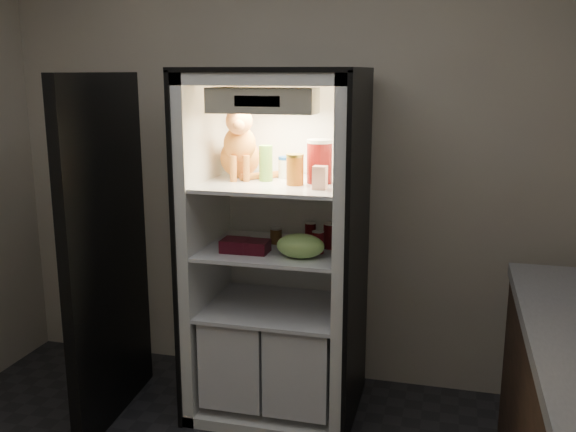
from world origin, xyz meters
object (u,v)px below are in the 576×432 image
at_px(soda_can_c, 318,242).
at_px(berry_box_left, 235,245).
at_px(refrigerator, 278,270).
at_px(soda_can_a, 310,233).
at_px(tabby_cat, 240,149).
at_px(berry_box_right, 256,247).
at_px(grape_bag, 300,246).
at_px(cream_carton, 320,178).
at_px(salsa_jar, 295,170).
at_px(parmesan_shaker, 266,163).
at_px(condiment_jar, 276,235).
at_px(pepper_jar, 320,161).
at_px(soda_can_b, 330,236).
at_px(mayo_tub, 286,167).

xyz_separation_m(soda_can_c, berry_box_left, (-0.42, -0.08, -0.03)).
distance_m(refrigerator, soda_can_a, 0.27).
relative_size(tabby_cat, berry_box_right, 3.30).
relative_size(soda_can_a, grape_bag, 0.46).
xyz_separation_m(cream_carton, berry_box_right, (-0.33, 0.01, -0.38)).
height_order(tabby_cat, berry_box_left, tabby_cat).
xyz_separation_m(salsa_jar, soda_can_c, (0.12, -0.00, -0.37)).
height_order(parmesan_shaker, berry_box_right, parmesan_shaker).
relative_size(tabby_cat, parmesan_shaker, 2.24).
distance_m(soda_can_a, condiment_jar, 0.19).
bearing_deg(grape_bag, parmesan_shaker, 141.12).
bearing_deg(berry_box_left, berry_box_right, 0.42).
distance_m(salsa_jar, grape_bag, 0.39).
height_order(pepper_jar, grape_bag, pepper_jar).
relative_size(soda_can_a, soda_can_b, 0.83).
bearing_deg(salsa_jar, soda_can_c, -2.06).
height_order(mayo_tub, salsa_jar, salsa_jar).
xyz_separation_m(soda_can_b, berry_box_right, (-0.35, -0.18, -0.04)).
relative_size(refrigerator, berry_box_left, 14.34).
bearing_deg(soda_can_a, cream_carton, -68.63).
distance_m(mayo_tub, soda_can_a, 0.38).
xyz_separation_m(mayo_tub, berry_box_left, (-0.20, -0.28, -0.38)).
height_order(parmesan_shaker, grape_bag, parmesan_shaker).
distance_m(pepper_jar, condiment_jar, 0.49).
bearing_deg(berry_box_right, condiment_jar, 76.50).
xyz_separation_m(parmesan_shaker, soda_can_b, (0.34, 0.02, -0.38)).
bearing_deg(mayo_tub, soda_can_c, -42.38).
distance_m(cream_carton, soda_can_b, 0.39).
height_order(grape_bag, berry_box_left, grape_bag).
bearing_deg(refrigerator, parmesan_shaker, -154.42).
height_order(mayo_tub, berry_box_left, mayo_tub).
xyz_separation_m(tabby_cat, condiment_jar, (0.20, -0.01, -0.46)).
bearing_deg(soda_can_c, condiment_jar, 153.27).
height_order(parmesan_shaker, pepper_jar, pepper_jar).
relative_size(parmesan_shaker, pepper_jar, 0.83).
distance_m(berry_box_left, berry_box_right, 0.11).
bearing_deg(soda_can_a, salsa_jar, -102.45).
relative_size(pepper_jar, condiment_jar, 2.52).
xyz_separation_m(refrigerator, berry_box_left, (-0.18, -0.19, 0.18)).
bearing_deg(salsa_jar, soda_can_a, 77.55).
height_order(tabby_cat, berry_box_right, tabby_cat).
bearing_deg(grape_bag, mayo_tub, 116.89).
bearing_deg(berry_box_right, soda_can_a, 49.40).
bearing_deg(salsa_jar, berry_box_right, -157.07).
bearing_deg(mayo_tub, tabby_cat, -166.05).
xyz_separation_m(refrigerator, condiment_jar, (-0.02, 0.02, 0.19)).
distance_m(refrigerator, cream_carton, 0.65).
xyz_separation_m(tabby_cat, soda_can_a, (0.38, 0.05, -0.45)).
xyz_separation_m(cream_carton, soda_can_c, (-0.02, 0.08, -0.35)).
bearing_deg(condiment_jar, tabby_cat, 176.34).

